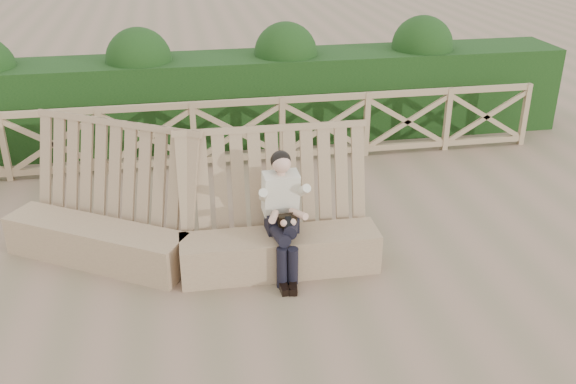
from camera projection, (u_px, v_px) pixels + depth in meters
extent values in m
plane|color=brown|center=(274.00, 278.00, 7.44)|extent=(60.00, 60.00, 0.00)
cube|color=#816549|center=(97.00, 243.00, 7.70)|extent=(2.22, 1.65, 0.49)
cube|color=#816549|center=(104.00, 191.00, 7.68)|extent=(2.20, 1.61, 1.60)
cube|color=#816549|center=(280.00, 253.00, 7.49)|extent=(2.31, 0.53, 0.49)
cube|color=#816549|center=(276.00, 198.00, 7.49)|extent=(2.31, 0.49, 1.60)
cube|color=black|center=(282.00, 221.00, 7.44)|extent=(0.38, 0.28, 0.22)
cube|color=beige|center=(281.00, 193.00, 7.34)|extent=(0.42, 0.31, 0.53)
sphere|color=tan|center=(281.00, 164.00, 7.13)|extent=(0.22, 0.22, 0.21)
sphere|color=black|center=(281.00, 161.00, 7.15)|extent=(0.25, 0.25, 0.23)
cylinder|color=black|center=(278.00, 232.00, 7.24)|extent=(0.18, 0.47, 0.15)
cylinder|color=black|center=(292.00, 225.00, 7.26)|extent=(0.18, 0.48, 0.17)
cylinder|color=black|center=(282.00, 268.00, 7.18)|extent=(0.13, 0.13, 0.49)
cylinder|color=black|center=(293.00, 268.00, 7.19)|extent=(0.13, 0.13, 0.49)
cube|color=black|center=(284.00, 288.00, 7.19)|extent=(0.10, 0.25, 0.08)
cube|color=black|center=(293.00, 287.00, 7.19)|extent=(0.10, 0.25, 0.08)
cube|color=black|center=(287.00, 221.00, 7.24)|extent=(0.22, 0.13, 0.14)
cube|color=black|center=(289.00, 223.00, 7.07)|extent=(0.08, 0.09, 0.12)
cube|color=#9C815A|center=(237.00, 103.00, 10.11)|extent=(10.10, 0.07, 0.10)
cube|color=#9C815A|center=(239.00, 157.00, 10.51)|extent=(10.10, 0.07, 0.10)
cube|color=black|center=(230.00, 99.00, 11.31)|extent=(12.00, 1.20, 1.50)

